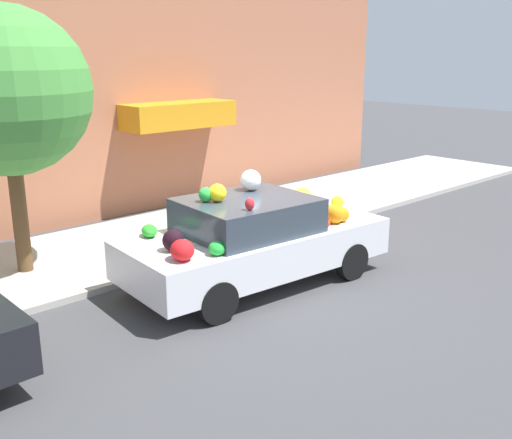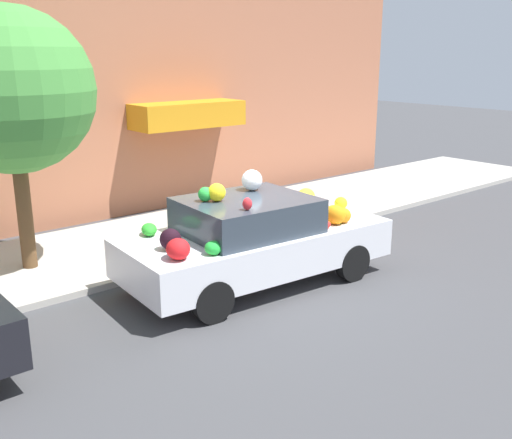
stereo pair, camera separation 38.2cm
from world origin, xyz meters
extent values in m
plane|color=#424244|center=(0.00, 0.00, 0.00)|extent=(60.00, 60.00, 0.00)
cube|color=#B2ADA3|center=(0.00, 2.70, 0.05)|extent=(24.00, 3.20, 0.11)
cube|color=#B26B4C|center=(0.00, 4.95, 2.72)|extent=(18.00, 0.30, 5.43)
cube|color=orange|center=(1.80, 4.35, 2.18)|extent=(2.58, 0.90, 0.55)
cylinder|color=brown|center=(-2.58, 2.61, 1.09)|extent=(0.24, 0.24, 1.97)
sphere|color=#47933D|center=(-2.58, 2.61, 2.97)|extent=(2.56, 2.56, 2.56)
cylinder|color=gold|center=(0.81, 1.73, 0.38)|extent=(0.20, 0.20, 0.55)
sphere|color=gold|center=(0.81, 1.73, 0.72)|extent=(0.18, 0.18, 0.18)
cube|color=silver|center=(0.00, -0.14, 0.59)|extent=(4.35, 2.10, 0.59)
cube|color=#333D47|center=(-0.17, -0.13, 1.14)|extent=(2.02, 1.71, 0.51)
cylinder|color=black|center=(1.37, 0.58, 0.30)|extent=(0.61, 0.22, 0.60)
cylinder|color=black|center=(1.25, -1.05, 0.30)|extent=(0.61, 0.22, 0.60)
cylinder|color=black|center=(-1.25, 0.78, 0.30)|extent=(0.61, 0.22, 0.60)
cylinder|color=black|center=(-1.37, -0.86, 0.30)|extent=(0.61, 0.22, 0.60)
sphere|color=yellow|center=(1.88, -0.19, 1.00)|extent=(0.30, 0.30, 0.22)
ellipsoid|color=orange|center=(1.30, -0.03, 0.97)|extent=(0.24, 0.22, 0.16)
ellipsoid|color=green|center=(-1.22, -0.69, 0.98)|extent=(0.26, 0.27, 0.19)
sphere|color=yellow|center=(-0.61, 0.04, 1.53)|extent=(0.37, 0.37, 0.27)
ellipsoid|color=red|center=(0.84, -0.80, 0.95)|extent=(0.24, 0.22, 0.13)
ellipsoid|color=yellow|center=(1.55, 0.34, 1.06)|extent=(0.44, 0.37, 0.34)
ellipsoid|color=purple|center=(1.38, -0.40, 0.96)|extent=(0.18, 0.19, 0.14)
ellipsoid|color=green|center=(-1.43, 0.65, 0.98)|extent=(0.36, 0.42, 0.18)
ellipsoid|color=red|center=(-1.68, -0.53, 1.03)|extent=(0.47, 0.49, 0.28)
sphere|color=orange|center=(1.30, -0.77, 1.01)|extent=(0.28, 0.28, 0.24)
ellipsoid|color=green|center=(1.25, -0.73, 0.99)|extent=(0.30, 0.30, 0.21)
sphere|color=green|center=(-0.75, 0.14, 1.51)|extent=(0.28, 0.28, 0.22)
ellipsoid|color=black|center=(1.17, -0.51, 0.95)|extent=(0.19, 0.14, 0.12)
sphere|color=black|center=(1.25, -0.01, 1.02)|extent=(0.32, 0.32, 0.27)
sphere|color=white|center=(0.25, 0.25, 1.57)|extent=(0.45, 0.45, 0.33)
ellipsoid|color=orange|center=(1.13, -0.74, 1.05)|extent=(0.34, 0.41, 0.31)
sphere|color=black|center=(-1.55, -0.14, 1.04)|extent=(0.31, 0.31, 0.30)
ellipsoid|color=red|center=(-0.59, -0.65, 1.49)|extent=(0.19, 0.18, 0.18)
camera|label=1|loc=(-6.01, -6.68, 3.56)|focal=42.00mm
camera|label=2|loc=(-5.72, -6.93, 3.56)|focal=42.00mm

